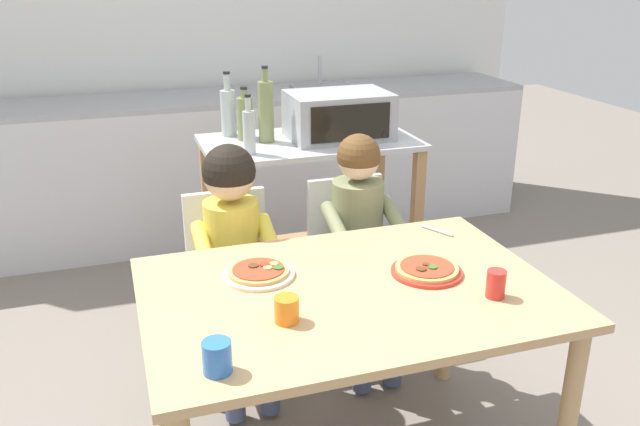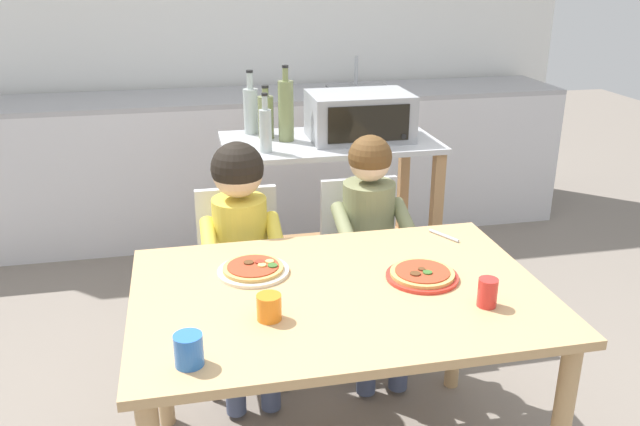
% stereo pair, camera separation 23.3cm
% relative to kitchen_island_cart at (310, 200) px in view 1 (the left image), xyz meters
% --- Properties ---
extents(ground_plane, '(10.81, 10.81, 0.00)m').
position_rel_kitchen_island_cart_xyz_m(ground_plane, '(-0.23, -0.07, -0.61)').
color(ground_plane, slate).
extents(back_wall_tiled, '(4.51, 0.12, 2.70)m').
position_rel_kitchen_island_cart_xyz_m(back_wall_tiled, '(-0.23, 1.61, 0.74)').
color(back_wall_tiled, white).
rests_on(back_wall_tiled, ground).
extents(kitchen_counter, '(4.06, 0.60, 1.12)m').
position_rel_kitchen_island_cart_xyz_m(kitchen_counter, '(-0.22, 1.20, -0.15)').
color(kitchen_counter, silver).
rests_on(kitchen_counter, ground).
extents(kitchen_island_cart, '(1.02, 0.56, 0.91)m').
position_rel_kitchen_island_cart_xyz_m(kitchen_island_cart, '(0.00, 0.00, 0.00)').
color(kitchen_island_cart, '#B7BABF').
rests_on(kitchen_island_cart, ground).
extents(toaster_oven, '(0.48, 0.34, 0.22)m').
position_rel_kitchen_island_cart_xyz_m(toaster_oven, '(0.15, -0.01, 0.42)').
color(toaster_oven, '#999BA0').
rests_on(toaster_oven, kitchen_island_cart).
extents(bottle_tall_green_wine, '(0.05, 0.05, 0.26)m').
position_rel_kitchen_island_cart_xyz_m(bottle_tall_green_wine, '(-0.32, -0.15, 0.41)').
color(bottle_tall_green_wine, '#ADB7B2').
rests_on(bottle_tall_green_wine, kitchen_island_cart).
extents(bottle_slim_sauce, '(0.07, 0.07, 0.25)m').
position_rel_kitchen_island_cart_xyz_m(bottle_slim_sauce, '(-0.29, 0.10, 0.41)').
color(bottle_slim_sauce, olive).
rests_on(bottle_slim_sauce, kitchen_island_cart).
extents(bottle_squat_spirits, '(0.07, 0.07, 0.31)m').
position_rel_kitchen_island_cart_xyz_m(bottle_squat_spirits, '(-0.35, 0.20, 0.43)').
color(bottle_squat_spirits, '#ADB7B2').
rests_on(bottle_squat_spirits, kitchen_island_cart).
extents(bottle_clear_vinegar, '(0.07, 0.07, 0.35)m').
position_rel_kitchen_island_cart_xyz_m(bottle_clear_vinegar, '(-0.20, 0.03, 0.45)').
color(bottle_clear_vinegar, olive).
rests_on(bottle_clear_vinegar, kitchen_island_cart).
extents(dining_table, '(1.32, 0.90, 0.73)m').
position_rel_kitchen_island_cart_xyz_m(dining_table, '(-0.23, -1.15, 0.03)').
color(dining_table, tan).
rests_on(dining_table, ground).
extents(dining_chair_left, '(0.36, 0.36, 0.81)m').
position_rel_kitchen_island_cart_xyz_m(dining_chair_left, '(-0.48, -0.44, -0.13)').
color(dining_chair_left, silver).
rests_on(dining_chair_left, ground).
extents(dining_chair_right, '(0.36, 0.36, 0.81)m').
position_rel_kitchen_island_cart_xyz_m(dining_chair_right, '(0.06, -0.42, -0.13)').
color(dining_chair_right, silver).
rests_on(dining_chair_right, ground).
extents(child_in_yellow_shirt, '(0.32, 0.42, 1.04)m').
position_rel_kitchen_island_cart_xyz_m(child_in_yellow_shirt, '(-0.48, -0.56, 0.08)').
color(child_in_yellow_shirt, '#424C6B').
rests_on(child_in_yellow_shirt, ground).
extents(child_in_olive_shirt, '(0.32, 0.42, 1.03)m').
position_rel_kitchen_island_cart_xyz_m(child_in_olive_shirt, '(0.06, -0.55, 0.05)').
color(child_in_olive_shirt, '#424C6B').
rests_on(child_in_olive_shirt, ground).
extents(pizza_plate_cream, '(0.24, 0.24, 0.03)m').
position_rel_kitchen_island_cart_xyz_m(pizza_plate_cream, '(-0.48, -0.97, 0.13)').
color(pizza_plate_cream, beige).
rests_on(pizza_plate_cream, dining_table).
extents(pizza_plate_red_rimmed, '(0.24, 0.24, 0.03)m').
position_rel_kitchen_island_cart_xyz_m(pizza_plate_red_rimmed, '(0.06, -1.13, 0.13)').
color(pizza_plate_red_rimmed, red).
rests_on(pizza_plate_red_rimmed, dining_table).
extents(drinking_cup_orange, '(0.07, 0.07, 0.08)m').
position_rel_kitchen_island_cart_xyz_m(drinking_cup_orange, '(-0.47, -1.29, 0.16)').
color(drinking_cup_orange, orange).
rests_on(drinking_cup_orange, dining_table).
extents(drinking_cup_red, '(0.06, 0.06, 0.09)m').
position_rel_kitchen_island_cart_xyz_m(drinking_cup_red, '(0.19, -1.35, 0.17)').
color(drinking_cup_red, red).
rests_on(drinking_cup_red, dining_table).
extents(drinking_cup_blue, '(0.08, 0.08, 0.09)m').
position_rel_kitchen_island_cart_xyz_m(drinking_cup_blue, '(-0.71, -1.48, 0.17)').
color(drinking_cup_blue, blue).
rests_on(drinking_cup_blue, dining_table).
extents(serving_spoon, '(0.08, 0.13, 0.01)m').
position_rel_kitchen_island_cart_xyz_m(serving_spoon, '(0.26, -0.82, 0.13)').
color(serving_spoon, '#B7BABF').
rests_on(serving_spoon, dining_table).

